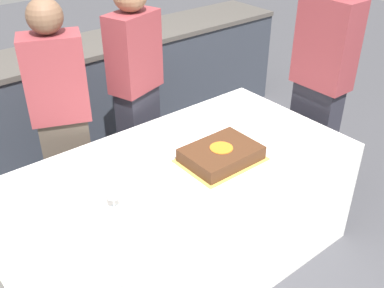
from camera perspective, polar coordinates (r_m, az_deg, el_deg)
The scene contains 10 objects.
ground_plane at distance 2.92m, azimuth -1.88°, elevation -14.70°, with size 14.00×14.00×0.00m, color #424247.
back_counter at distance 3.81m, azimuth -16.74°, elevation 4.51°, with size 4.40×0.58×0.92m.
dining_table at distance 2.67m, azimuth -2.02°, elevation -9.33°, with size 2.03×1.04×0.72m.
cake at distance 2.48m, azimuth 3.72°, elevation -1.30°, with size 0.44×0.34×0.08m.
plate_stack at distance 2.41m, azimuth -7.17°, elevation -3.01°, with size 0.24×0.24×0.06m.
wine_glass at distance 2.13m, azimuth -10.06°, elevation -5.80°, with size 0.06×0.06×0.16m.
side_plate_near_cake at distance 2.64m, azimuth -2.06°, elevation 0.01°, with size 0.20×0.20×0.00m.
person_cutting_cake at distance 3.05m, azimuth -7.04°, elevation 6.53°, with size 0.39×0.30×1.58m.
person_seated_right at distance 3.18m, azimuth 15.95°, elevation 7.21°, with size 0.21×0.38×1.66m.
person_standing_back at distance 2.85m, azimuth -16.12°, elevation 2.86°, with size 0.39×0.32×1.54m.
Camera 1 is at (-1.20, -1.63, 2.11)m, focal length 42.00 mm.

